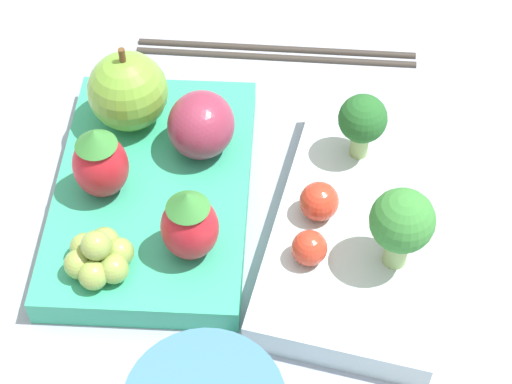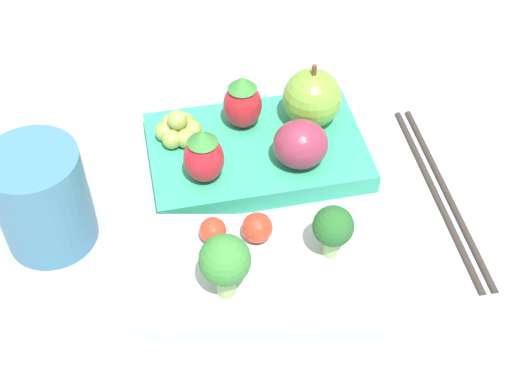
{
  "view_description": "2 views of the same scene",
  "coord_description": "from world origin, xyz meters",
  "px_view_note": "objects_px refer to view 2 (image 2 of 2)",
  "views": [
    {
      "loc": [
        0.32,
        0.05,
        0.43
      ],
      "look_at": [
        -0.0,
        -0.0,
        0.03
      ],
      "focal_mm": 60.0,
      "sensor_mm": 36.0,
      "label": 1
    },
    {
      "loc": [
        0.03,
        0.38,
        0.45
      ],
      "look_at": [
        -0.0,
        -0.0,
        0.03
      ],
      "focal_mm": 50.0,
      "sensor_mm": 36.0,
      "label": 2
    }
  ],
  "objects_px": {
    "bento_box_fruit": "(257,152)",
    "drinking_cup": "(43,195)",
    "plum": "(301,144)",
    "cherry_tomato_0": "(261,228)",
    "broccoli_floret_1": "(333,228)",
    "cherry_tomato_1": "(213,231)",
    "strawberry_1": "(242,102)",
    "broccoli_floret_0": "(225,262)",
    "bento_box_savoury": "(255,276)",
    "strawberry_0": "(204,156)",
    "chopsticks_pair": "(441,192)",
    "apple": "(312,98)",
    "grape_cluster": "(178,129)"
  },
  "relations": [
    {
      "from": "bento_box_savoury",
      "to": "bento_box_fruit",
      "type": "height_order",
      "value": "bento_box_savoury"
    },
    {
      "from": "strawberry_0",
      "to": "chopsticks_pair",
      "type": "xyz_separation_m",
      "value": [
        -0.2,
        0.02,
        -0.04
      ]
    },
    {
      "from": "broccoli_floret_0",
      "to": "cherry_tomato_0",
      "type": "relative_size",
      "value": 2.35
    },
    {
      "from": "broccoli_floret_0",
      "to": "broccoli_floret_1",
      "type": "distance_m",
      "value": 0.09
    },
    {
      "from": "strawberry_1",
      "to": "plum",
      "type": "relative_size",
      "value": 1.13
    },
    {
      "from": "bento_box_savoury",
      "to": "bento_box_fruit",
      "type": "bearing_deg",
      "value": -95.86
    },
    {
      "from": "bento_box_fruit",
      "to": "chopsticks_pair",
      "type": "bearing_deg",
      "value": 159.7
    },
    {
      "from": "broccoli_floret_0",
      "to": "plum",
      "type": "relative_size",
      "value": 1.21
    },
    {
      "from": "cherry_tomato_0",
      "to": "plum",
      "type": "bearing_deg",
      "value": -117.21
    },
    {
      "from": "apple",
      "to": "strawberry_1",
      "type": "distance_m",
      "value": 0.06
    },
    {
      "from": "grape_cluster",
      "to": "chopsticks_pair",
      "type": "relative_size",
      "value": 0.2
    },
    {
      "from": "grape_cluster",
      "to": "chopsticks_pair",
      "type": "distance_m",
      "value": 0.23
    },
    {
      "from": "apple",
      "to": "chopsticks_pair",
      "type": "relative_size",
      "value": 0.29
    },
    {
      "from": "bento_box_savoury",
      "to": "broccoli_floret_1",
      "type": "xyz_separation_m",
      "value": [
        -0.06,
        -0.01,
        0.04
      ]
    },
    {
      "from": "grape_cluster",
      "to": "bento_box_fruit",
      "type": "bearing_deg",
      "value": 168.08
    },
    {
      "from": "broccoli_floret_1",
      "to": "broccoli_floret_0",
      "type": "bearing_deg",
      "value": 18.96
    },
    {
      "from": "broccoli_floret_1",
      "to": "strawberry_0",
      "type": "relative_size",
      "value": 0.91
    },
    {
      "from": "cherry_tomato_1",
      "to": "broccoli_floret_0",
      "type": "bearing_deg",
      "value": 97.85
    },
    {
      "from": "cherry_tomato_1",
      "to": "broccoli_floret_1",
      "type": "bearing_deg",
      "value": 166.13
    },
    {
      "from": "cherry_tomato_1",
      "to": "bento_box_savoury",
      "type": "bearing_deg",
      "value": 134.3
    },
    {
      "from": "strawberry_0",
      "to": "grape_cluster",
      "type": "relative_size",
      "value": 1.25
    },
    {
      "from": "bento_box_fruit",
      "to": "cherry_tomato_0",
      "type": "height_order",
      "value": "cherry_tomato_0"
    },
    {
      "from": "bento_box_fruit",
      "to": "broccoli_floret_1",
      "type": "height_order",
      "value": "broccoli_floret_1"
    },
    {
      "from": "cherry_tomato_0",
      "to": "cherry_tomato_1",
      "type": "bearing_deg",
      "value": -2.67
    },
    {
      "from": "bento_box_fruit",
      "to": "drinking_cup",
      "type": "distance_m",
      "value": 0.19
    },
    {
      "from": "bento_box_fruit",
      "to": "cherry_tomato_0",
      "type": "bearing_deg",
      "value": 86.24
    },
    {
      "from": "apple",
      "to": "broccoli_floret_0",
      "type": "bearing_deg",
      "value": 63.85
    },
    {
      "from": "strawberry_1",
      "to": "chopsticks_pair",
      "type": "distance_m",
      "value": 0.19
    },
    {
      "from": "strawberry_0",
      "to": "plum",
      "type": "height_order",
      "value": "strawberry_0"
    },
    {
      "from": "bento_box_savoury",
      "to": "cherry_tomato_1",
      "type": "xyz_separation_m",
      "value": [
        0.03,
        -0.03,
        0.02
      ]
    },
    {
      "from": "strawberry_0",
      "to": "grape_cluster",
      "type": "height_order",
      "value": "strawberry_0"
    },
    {
      "from": "cherry_tomato_1",
      "to": "strawberry_1",
      "type": "height_order",
      "value": "strawberry_1"
    },
    {
      "from": "strawberry_0",
      "to": "drinking_cup",
      "type": "distance_m",
      "value": 0.13
    },
    {
      "from": "bento_box_fruit",
      "to": "apple",
      "type": "bearing_deg",
      "value": -153.08
    },
    {
      "from": "bento_box_savoury",
      "to": "strawberry_1",
      "type": "relative_size",
      "value": 3.67
    },
    {
      "from": "bento_box_savoury",
      "to": "broccoli_floret_1",
      "type": "bearing_deg",
      "value": -171.33
    },
    {
      "from": "cherry_tomato_0",
      "to": "apple",
      "type": "height_order",
      "value": "apple"
    },
    {
      "from": "broccoli_floret_1",
      "to": "grape_cluster",
      "type": "height_order",
      "value": "broccoli_floret_1"
    },
    {
      "from": "broccoli_floret_1",
      "to": "drinking_cup",
      "type": "height_order",
      "value": "drinking_cup"
    },
    {
      "from": "apple",
      "to": "strawberry_1",
      "type": "bearing_deg",
      "value": -1.41
    },
    {
      "from": "bento_box_fruit",
      "to": "drinking_cup",
      "type": "relative_size",
      "value": 2.26
    },
    {
      "from": "apple",
      "to": "drinking_cup",
      "type": "distance_m",
      "value": 0.24
    },
    {
      "from": "bento_box_savoury",
      "to": "apple",
      "type": "xyz_separation_m",
      "value": [
        -0.07,
        -0.16,
        0.03
      ]
    },
    {
      "from": "bento_box_savoury",
      "to": "strawberry_1",
      "type": "xyz_separation_m",
      "value": [
        -0.0,
        -0.16,
        0.03
      ]
    },
    {
      "from": "strawberry_1",
      "to": "cherry_tomato_0",
      "type": "bearing_deg",
      "value": 91.29
    },
    {
      "from": "bento_box_fruit",
      "to": "cherry_tomato_1",
      "type": "xyz_separation_m",
      "value": [
        0.04,
        0.1,
        0.02
      ]
    },
    {
      "from": "broccoli_floret_1",
      "to": "apple",
      "type": "height_order",
      "value": "apple"
    },
    {
      "from": "plum",
      "to": "bento_box_fruit",
      "type": "bearing_deg",
      "value": -36.41
    },
    {
      "from": "cherry_tomato_0",
      "to": "plum",
      "type": "height_order",
      "value": "plum"
    },
    {
      "from": "cherry_tomato_0",
      "to": "drinking_cup",
      "type": "xyz_separation_m",
      "value": [
        0.17,
        -0.04,
        0.01
      ]
    }
  ]
}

